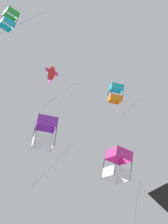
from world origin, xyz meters
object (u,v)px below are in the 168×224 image
at_px(kite_box_upper_right, 9,19).
at_px(kite_box_highest, 45,133).
at_px(kite_box_mid_left, 118,165).
at_px(kite_fish_near_left, 51,73).
at_px(kite_box_far_centre, 115,94).

height_order(kite_box_upper_right, kite_box_highest, kite_box_upper_right).
bearing_deg(kite_box_mid_left, kite_box_highest, 176.81).
relative_size(kite_fish_near_left, kite_box_mid_left, 0.60).
distance_m(kite_box_mid_left, kite_box_far_centre, 5.22).
distance_m(kite_fish_near_left, kite_box_highest, 7.22).
height_order(kite_box_mid_left, kite_box_far_centre, kite_box_far_centre).
bearing_deg(kite_box_highest, kite_fish_near_left, 77.65).
bearing_deg(kite_fish_near_left, kite_box_upper_right, -138.25).
distance_m(kite_box_upper_right, kite_box_mid_left, 12.41).
xyz_separation_m(kite_box_highest, kite_box_far_centre, (3.37, -3.56, 2.57)).
bearing_deg(kite_box_mid_left, kite_box_upper_right, -161.78).
bearing_deg(kite_fish_near_left, kite_box_mid_left, -13.40).
xyz_separation_m(kite_box_upper_right, kite_box_highest, (5.05, 4.07, -3.84)).
distance_m(kite_box_highest, kite_box_far_centre, 5.53).
distance_m(kite_box_highest, kite_box_mid_left, 5.94).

